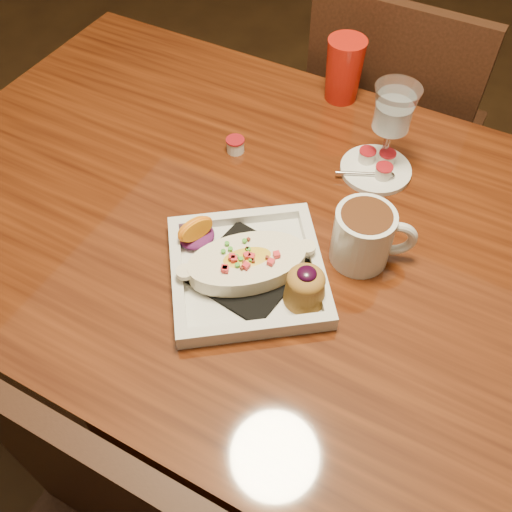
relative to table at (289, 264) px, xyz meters
The scene contains 9 objects.
floor 0.65m from the table, ahead, with size 7.00×7.00×0.00m, color #322010.
table is the anchor object (origin of this frame).
chair_far 0.65m from the table, 90.00° to the left, with size 0.42×0.42×0.93m.
plate 0.17m from the table, 94.17° to the right, with size 0.34×0.34×0.08m.
coffee_mug 0.20m from the table, ahead, with size 0.13×0.10×0.10m.
goblet 0.33m from the table, 71.61° to the left, with size 0.08×0.08×0.17m.
saucer 0.25m from the table, 70.36° to the left, with size 0.14×0.14×0.09m.
creamer_loose 0.26m from the table, 144.27° to the left, with size 0.04×0.04×0.03m.
red_tumbler 0.44m from the table, 100.77° to the left, with size 0.08×0.08×0.14m, color #B6180D.
Camera 1 is at (0.26, -0.61, 1.51)m, focal length 40.00 mm.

